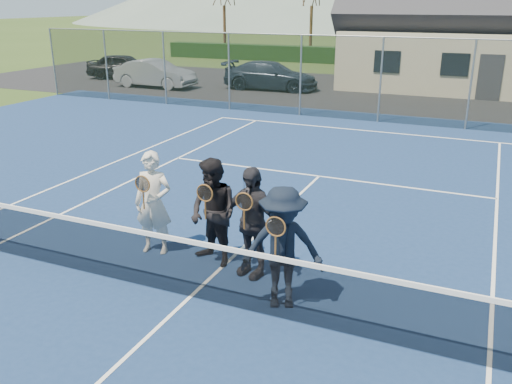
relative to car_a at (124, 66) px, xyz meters
The scene contains 15 objects.
ground 15.59m from the car_a, ahead, with size 220.00×220.00×0.00m, color #2F4418.
court_surface 24.91m from the car_a, 51.33° to the right, with size 30.00×30.00×0.02m, color navy.
tarmac_carpark 11.59m from the car_a, ahead, with size 40.00×12.00×0.01m, color black.
hedge_row 20.00m from the car_a, 38.91° to the left, with size 40.00×1.20×1.10m, color black.
car_a is the anchor object (origin of this frame).
car_b 4.00m from the car_a, 30.78° to the right, with size 1.46×4.20×1.38m, color gray.
car_c 9.08m from the car_a, ahead, with size 1.91×4.69×1.36m, color #192433.
court_markings 24.91m from the car_a, 51.33° to the right, with size 11.03×23.83×0.01m.
tennis_net 24.90m from the car_a, 51.33° to the right, with size 11.68×0.08×1.10m.
perimeter_fence 16.68m from the car_a, 20.90° to the right, with size 30.07×0.07×3.02m.
clubhouse 20.35m from the car_a, 13.11° to the left, with size 15.60×8.20×7.70m.
player_a 23.18m from the car_a, 52.17° to the right, with size 0.73×0.56×1.80m.
player_b 23.90m from the car_a, 49.96° to the right, with size 1.06×0.94×1.80m.
player_c 24.44m from the car_a, 48.82° to the right, with size 1.13×0.70×1.80m.
player_d 25.48m from the car_a, 48.52° to the right, with size 1.33×1.05×1.80m.
Camera 1 is at (3.72, -6.07, 4.17)m, focal length 38.00 mm.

